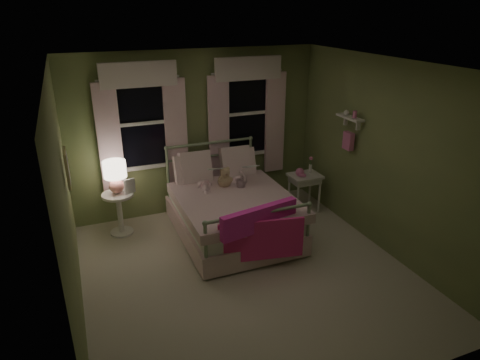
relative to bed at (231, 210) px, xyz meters
name	(u,v)px	position (x,y,z in m)	size (l,w,h in m)	color
room_shell	(248,179)	(-0.18, -1.03, 0.92)	(4.20, 4.20, 4.20)	beige
bed	(231,210)	(0.00, 0.00, 0.00)	(1.58, 2.04, 1.18)	white
pink_throw	(260,228)	(0.00, -1.03, 0.23)	(1.10, 0.35, 0.71)	#F730B6
child_left	(203,169)	(-0.28, 0.42, 0.54)	(0.26, 0.17, 0.71)	#F7D1DD
child_right	(238,165)	(0.28, 0.42, 0.52)	(0.33, 0.26, 0.68)	#F7D1DD
book_left	(209,172)	(-0.28, 0.17, 0.58)	(0.20, 0.27, 0.03)	beige
book_right	(244,170)	(0.28, 0.17, 0.54)	(0.20, 0.27, 0.02)	beige
teddy_bear	(225,178)	(0.00, 0.26, 0.41)	(0.24, 0.20, 0.33)	tan
nightstand_left	(119,208)	(-1.53, 0.63, 0.03)	(0.46, 0.46, 0.65)	white
table_lamp	(115,174)	(-1.53, 0.63, 0.57)	(0.33, 0.33, 0.49)	pink
book_nightstand	(125,194)	(-1.43, 0.55, 0.27)	(0.16, 0.22, 0.02)	beige
nightstand_right	(305,180)	(1.38, 0.26, 0.17)	(0.50, 0.40, 0.64)	white
pink_toy	(300,172)	(1.28, 0.25, 0.32)	(0.14, 0.20, 0.14)	pink
bud_vase	(311,165)	(1.50, 0.31, 0.41)	(0.06, 0.06, 0.28)	white
window_left	(142,119)	(-1.03, 1.00, 1.24)	(1.34, 0.13, 1.96)	black
window_right	(247,110)	(0.67, 1.00, 1.24)	(1.34, 0.13, 1.96)	black
wall_shelf	(349,129)	(1.72, -0.33, 1.14)	(0.15, 0.50, 0.60)	white
framed_picture	(67,168)	(-2.13, -0.43, 1.12)	(0.03, 0.32, 0.42)	beige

